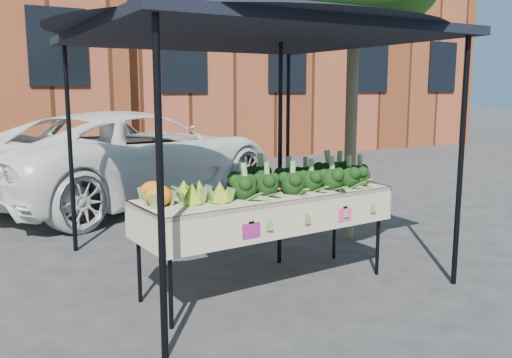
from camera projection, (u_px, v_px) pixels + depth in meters
name	position (u px, v px, depth m)	size (l,w,h in m)	color
ground	(290.00, 289.00, 5.02)	(90.00, 90.00, 0.00)	#2B2B2D
table	(267.00, 241.00, 4.99)	(2.45, 0.95, 0.90)	#BAA78D
canopy	(247.00, 136.00, 5.46)	(3.16, 3.16, 2.74)	black
broccoli_heap	(298.00, 174.00, 5.09)	(1.56, 0.59, 0.29)	black
romanesco_cluster	(198.00, 187.00, 4.60)	(0.45, 0.59, 0.22)	#9DAF2A
cauliflower_pair	(155.00, 192.00, 4.44)	(0.25, 0.45, 0.20)	orange
vehicle	(129.00, 36.00, 8.66)	(2.47, 1.49, 5.36)	white
street_tree	(353.00, 68.00, 6.41)	(2.12, 2.12, 4.18)	#1E4C14
building_right	(260.00, 18.00, 18.46)	(12.00, 8.00, 8.50)	brown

